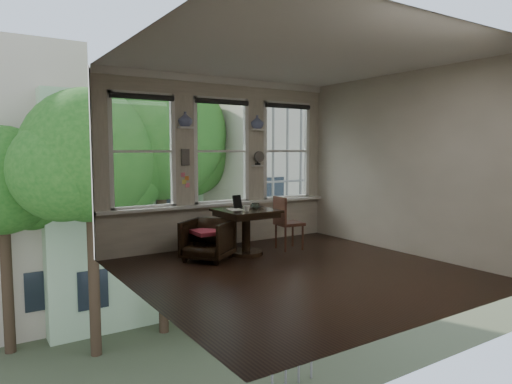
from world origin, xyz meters
TOP-DOWN VIEW (x-y plane):
  - ground at (0.00, 0.00)m, footprint 4.50×4.50m
  - ceiling at (0.00, 0.00)m, footprint 4.50×4.50m
  - wall_back at (0.00, 2.25)m, footprint 4.50×0.00m
  - wall_front at (0.00, -2.25)m, footprint 4.50×0.00m
  - wall_left at (-2.25, 0.00)m, footprint 0.00×4.50m
  - wall_right at (2.25, 0.00)m, footprint 0.00×4.50m
  - window_left at (-1.45, 2.25)m, footprint 1.10×0.12m
  - window_center at (0.00, 2.25)m, footprint 1.10×0.12m
  - window_right at (1.45, 2.25)m, footprint 1.10×0.12m
  - shelf_left at (-0.72, 2.15)m, footprint 0.26×0.16m
  - shelf_right at (0.72, 2.15)m, footprint 0.26×0.16m
  - intercom at (-0.72, 2.18)m, footprint 0.14×0.06m
  - sticky_notes at (-0.72, 2.19)m, footprint 0.16×0.01m
  - desk_fan at (0.72, 2.13)m, footprint 0.20×0.20m
  - vase_left at (-0.72, 2.15)m, footprint 0.24×0.24m
  - vase_right at (0.72, 2.15)m, footprint 0.24×0.24m
  - table at (-0.04, 1.31)m, footprint 0.90×0.90m
  - armchair_left at (-0.76, 1.29)m, footprint 0.98×0.98m
  - cushion_red at (-0.76, 1.29)m, footprint 0.45×0.45m
  - side_chair_right at (0.80, 1.24)m, footprint 0.47×0.47m
  - laptop at (0.14, 1.33)m, footprint 0.35×0.23m
  - mug at (-0.15, 1.11)m, footprint 0.13×0.13m
  - drinking_glass at (0.09, 1.24)m, footprint 0.16×0.16m
  - tablet at (-0.08, 1.53)m, footprint 0.16×0.09m
  - papers at (-0.20, 1.39)m, footprint 0.27×0.33m

SIDE VIEW (x-z plane):
  - ground at x=0.00m, z-range 0.00..0.00m
  - armchair_left at x=-0.76m, z-range 0.00..0.64m
  - table at x=-0.04m, z-range 0.00..0.75m
  - cushion_red at x=-0.76m, z-range 0.42..0.48m
  - side_chair_right at x=0.80m, z-range 0.00..0.92m
  - papers at x=-0.20m, z-range 0.75..0.75m
  - laptop at x=0.14m, z-range 0.75..0.78m
  - mug at x=-0.15m, z-range 0.75..0.85m
  - drinking_glass at x=0.09m, z-range 0.75..0.85m
  - tablet at x=-0.08m, z-range 0.75..0.97m
  - sticky_notes at x=-0.72m, z-range 1.13..1.37m
  - wall_back at x=0.00m, z-range -0.75..3.75m
  - wall_front at x=0.00m, z-range -0.75..3.75m
  - wall_left at x=-2.25m, z-range -0.75..3.75m
  - wall_right at x=2.25m, z-range -0.75..3.75m
  - desk_fan at x=0.72m, z-range 1.41..1.65m
  - intercom at x=-0.72m, z-range 1.46..1.74m
  - window_left at x=-1.45m, z-range 0.75..2.65m
  - window_center at x=0.00m, z-range 0.75..2.65m
  - window_right at x=1.45m, z-range 0.75..2.65m
  - shelf_left at x=-0.72m, z-range 2.08..2.12m
  - shelf_right at x=0.72m, z-range 2.08..2.12m
  - vase_left at x=-0.72m, z-range 2.12..2.36m
  - vase_right at x=0.72m, z-range 2.12..2.36m
  - ceiling at x=0.00m, z-range 3.00..3.00m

